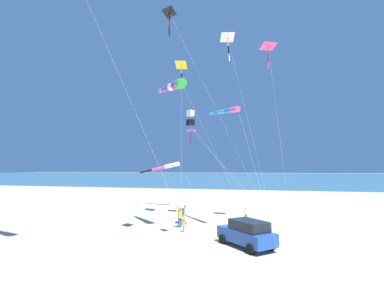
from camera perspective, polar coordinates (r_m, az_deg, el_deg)
The scene contains 17 objects.
ground_plane at distance 26.72m, azimuth 5.40°, elevation -16.73°, with size 600.00×600.00×0.00m, color #C6B58C.
ocean_water_strip at distance 191.00m, azimuth 12.55°, elevation -6.53°, with size 240.00×600.00×0.01m, color #386B84.
parked_car at distance 20.40m, azimuth 11.25°, elevation -17.61°, with size 4.39×4.31×1.85m.
cooler_box at distance 23.58m, azimuth 12.84°, elevation -17.69°, with size 0.62×0.42×0.42m.
person_adult_flyer at distance 26.29m, azimuth -2.54°, elevation -14.56°, with size 0.67×0.71×1.97m.
person_child_green_jacket at distance 24.57m, azimuth -1.77°, elevation -16.17°, with size 0.38×0.30×1.25m.
person_child_grey_jacket at distance 28.81m, azimuth -1.87°, elevation -14.02°, with size 0.58×0.61×1.70m.
person_bystander_far at distance 29.84m, azimuth 11.11°, elevation -13.74°, with size 0.37×0.47×1.58m.
kite_box_yellow_midlevel at distance 21.69m, azimuth -0.30°, elevation 5.37°, with size 2.15×7.47×9.97m.
kite_windsock_teal_far_right at distance 25.53m, azimuth -3.81°, elevation 11.87°, with size 3.65×9.10×13.28m.
kite_windsock_black_fish_shape at distance 40.63m, azimuth -5.63°, elevation -4.74°, with size 9.82×12.56×6.35m.
kite_delta_red_high_left at distance 24.70m, azimuth 7.47°, elevation 20.89°, with size 2.70×4.37×16.60m.
kite_delta_long_streamer_left at distance 32.72m, azimuth -2.13°, elevation 15.92°, with size 5.66×2.37×17.63m.
kite_windsock_long_streamer_right at distance 26.35m, azimuth 7.24°, elevation 6.81°, with size 10.43×6.13×11.26m.
kite_delta_rainbow_low_near at distance 32.60m, azimuth -0.07°, elevation 2.75°, with size 10.70×11.02×10.12m.
kite_delta_white_trailing at distance 23.87m, azimuth -4.63°, elevation 25.42°, with size 3.87×8.68×17.80m.
kite_delta_orange_high_right at distance 31.04m, azimuth 15.57°, elevation 18.77°, with size 7.03×2.08×18.31m.
Camera 1 is at (-25.88, -3.79, 5.43)m, focal length 25.78 mm.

